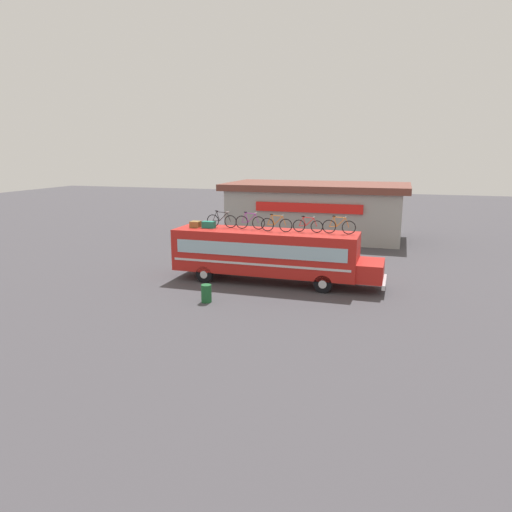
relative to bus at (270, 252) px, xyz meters
name	(u,v)px	position (x,y,z in m)	size (l,w,h in m)	color
ground_plane	(265,282)	(-0.27, 0.00, -1.66)	(120.00, 120.00, 0.00)	#423F44
bus	(270,252)	(0.00, 0.00, 0.00)	(11.41, 2.60, 2.84)	red
luggage_bag_1	(195,224)	(-4.32, -0.05, 1.35)	(0.52, 0.54, 0.35)	olive
luggage_bag_2	(209,225)	(-3.52, -0.03, 1.37)	(0.73, 0.37, 0.37)	#1E7F66
rooftop_bicycle_1	(222,221)	(-2.90, 0.34, 1.58)	(1.77, 0.44, 0.95)	black
rooftop_bicycle_2	(250,222)	(-1.21, 0.29, 1.58)	(1.68, 0.44, 0.96)	black
rooftop_bicycle_3	(276,224)	(0.39, -0.11, 1.57)	(1.72, 0.44, 0.94)	black
rooftop_bicycle_4	(308,225)	(2.02, 0.17, 1.54)	(1.61, 0.44, 0.87)	black
rooftop_bicycle_5	(339,226)	(3.64, 0.18, 1.57)	(1.73, 0.44, 0.95)	black
roadside_building	(316,210)	(-0.11, 14.83, 0.61)	(14.81, 7.71, 4.45)	#9E9E99
trash_bin	(206,293)	(-1.92, -4.27, -1.23)	(0.49, 0.49, 0.85)	#1E592D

